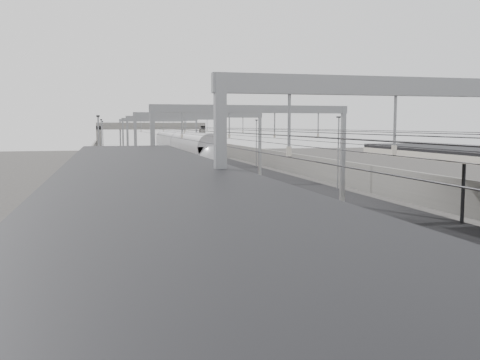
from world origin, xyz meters
TOP-DOWN VIEW (x-y plane):
  - platform_left at (-8.00, 45.00)m, footprint 4.00×120.00m
  - platform_right at (8.00, 45.00)m, footprint 4.00×120.00m
  - tracks at (0.00, 45.00)m, footprint 11.40×140.00m
  - overhead_line at (0.00, 51.62)m, footprint 13.00×140.00m
  - canopy_left at (-8.02, 2.99)m, footprint 4.40×30.00m
  - overbridge at (0.00, 100.00)m, footprint 22.00×2.20m
  - wall_left at (-11.20, 45.00)m, footprint 0.30×120.00m
  - wall_right at (11.20, 45.00)m, footprint 0.30×120.00m
  - train at (1.50, 64.94)m, footprint 2.76×50.30m
  - signal_green at (-5.20, 65.80)m, footprint 0.32×0.32m
  - signal_red_near at (3.20, 66.94)m, footprint 0.32×0.32m
  - signal_red_far at (5.40, 66.59)m, footprint 0.32×0.32m

SIDE VIEW (x-z plane):
  - tracks at x=0.00m, z-range -0.05..0.15m
  - platform_left at x=-8.00m, z-range 0.00..1.00m
  - platform_right at x=8.00m, z-range 0.00..1.00m
  - wall_left at x=-11.20m, z-range 0.00..3.20m
  - wall_right at x=11.20m, z-range 0.00..3.20m
  - train at x=1.50m, z-range -0.04..4.32m
  - signal_green at x=-5.20m, z-range 0.68..4.15m
  - signal_red_near at x=3.20m, z-range 0.68..4.15m
  - signal_red_far at x=5.40m, z-range 0.68..4.15m
  - canopy_left at x=-8.02m, z-range 2.97..7.21m
  - overbridge at x=0.00m, z-range 1.86..8.76m
  - overhead_line at x=0.00m, z-range 2.84..9.44m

